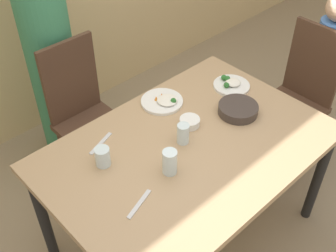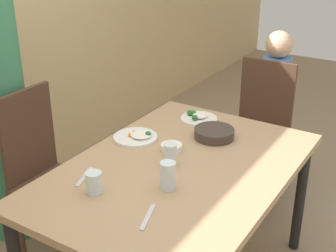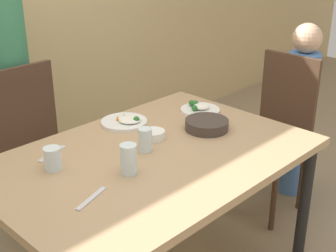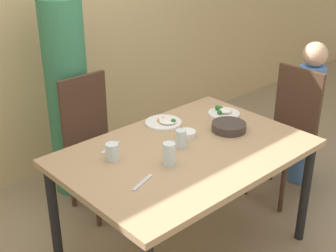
{
  "view_description": "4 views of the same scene",
  "coord_description": "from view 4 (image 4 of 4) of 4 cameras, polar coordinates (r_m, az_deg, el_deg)",
  "views": [
    {
      "loc": [
        -1.15,
        -1.07,
        2.27
      ],
      "look_at": [
        -0.1,
        0.05,
        0.93
      ],
      "focal_mm": 45.0,
      "sensor_mm": 36.0,
      "label": 1
    },
    {
      "loc": [
        -1.73,
        -1.03,
        1.89
      ],
      "look_at": [
        0.04,
        0.08,
        0.95
      ],
      "focal_mm": 50.0,
      "sensor_mm": 36.0,
      "label": 2
    },
    {
      "loc": [
        -1.33,
        -1.4,
        1.72
      ],
      "look_at": [
        0.03,
        -0.08,
        0.92
      ],
      "focal_mm": 50.0,
      "sensor_mm": 36.0,
      "label": 3
    },
    {
      "loc": [
        -1.75,
        -1.75,
        2.08
      ],
      "look_at": [
        -0.07,
        0.09,
        0.91
      ],
      "focal_mm": 50.0,
      "sensor_mm": 36.0,
      "label": 4
    }
  ],
  "objects": [
    {
      "name": "chair_adult_spot",
      "position": [
        3.46,
        -8.96,
        -1.86
      ],
      "size": [
        0.4,
        0.4,
        1.01
      ],
      "color": "#4C3323",
      "rests_on": "ground_plane"
    },
    {
      "name": "wall_back",
      "position": [
        3.85,
        -15.0,
        13.33
      ],
      "size": [
        10.0,
        0.06,
        2.7
      ],
      "color": "tan",
      "rests_on": "ground_plane"
    },
    {
      "name": "fork_steel",
      "position": [
        2.48,
        -3.12,
        -6.86
      ],
      "size": [
        0.18,
        0.08,
        0.01
      ],
      "color": "silver",
      "rests_on": "dining_table"
    },
    {
      "name": "person_adult",
      "position": [
        3.6,
        -12.13,
        3.79
      ],
      "size": [
        0.32,
        0.32,
        1.73
      ],
      "color": "#387F56",
      "rests_on": "ground_plane"
    },
    {
      "name": "chair_child_spot",
      "position": [
        3.68,
        14.34,
        -0.63
      ],
      "size": [
        0.4,
        0.4,
        1.01
      ],
      "rotation": [
        0.0,
        0.0,
        -1.57
      ],
      "color": "#4C3323",
      "rests_on": "ground_plane"
    },
    {
      "name": "bowl_rice_small",
      "position": [
        2.94,
        2.33,
        -0.97
      ],
      "size": [
        0.11,
        0.11,
        0.04
      ],
      "color": "white",
      "rests_on": "dining_table"
    },
    {
      "name": "person_child",
      "position": [
        3.87,
        16.61,
        1.13
      ],
      "size": [
        0.2,
        0.2,
        1.18
      ],
      "color": "#5184D1",
      "rests_on": "ground_plane"
    },
    {
      "name": "glass_water_tall",
      "position": [
        2.81,
        1.59,
        -1.55
      ],
      "size": [
        0.06,
        0.06,
        0.11
      ],
      "color": "silver",
      "rests_on": "dining_table"
    },
    {
      "name": "glass_water_center",
      "position": [
        2.62,
        0.13,
        -3.42
      ],
      "size": [
        0.07,
        0.07,
        0.13
      ],
      "color": "silver",
      "rests_on": "dining_table"
    },
    {
      "name": "plate_rice_child",
      "position": [
        3.12,
        -0.42,
        0.45
      ],
      "size": [
        0.24,
        0.24,
        0.05
      ],
      "color": "white",
      "rests_on": "dining_table"
    },
    {
      "name": "spoon_steel",
      "position": [
        2.84,
        -7.04,
        -2.59
      ],
      "size": [
        0.18,
        0.08,
        0.01
      ],
      "color": "silver",
      "rests_on": "dining_table"
    },
    {
      "name": "ground_plane",
      "position": [
        3.24,
        1.96,
        -14.9
      ],
      "size": [
        10.0,
        10.0,
        0.0
      ],
      "primitive_type": "plane",
      "color": "#998466"
    },
    {
      "name": "plate_rice_adult",
      "position": [
        3.29,
        6.79,
        1.61
      ],
      "size": [
        0.22,
        0.22,
        0.05
      ],
      "color": "white",
      "rests_on": "dining_table"
    },
    {
      "name": "glass_water_short",
      "position": [
        2.69,
        -6.81,
        -3.13
      ],
      "size": [
        0.07,
        0.07,
        0.1
      ],
      "color": "silver",
      "rests_on": "dining_table"
    },
    {
      "name": "dining_table",
      "position": [
        2.85,
        2.16,
        -4.23
      ],
      "size": [
        1.48,
        1.01,
        0.76
      ],
      "color": "tan",
      "rests_on": "ground_plane"
    },
    {
      "name": "bowl_curry",
      "position": [
        3.06,
        7.36,
        -0.02
      ],
      "size": [
        0.22,
        0.22,
        0.05
      ],
      "color": "#3D332D",
      "rests_on": "dining_table"
    }
  ]
}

